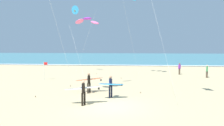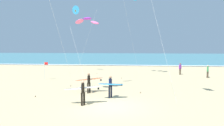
# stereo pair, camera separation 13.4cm
# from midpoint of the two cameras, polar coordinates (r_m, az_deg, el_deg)

# --- Properties ---
(ground_plane) EXTENTS (160.00, 160.00, 0.00)m
(ground_plane) POSITION_cam_midpoint_polar(r_m,az_deg,el_deg) (15.04, -0.39, -11.04)
(ground_plane) COLOR tan
(ocean_water) EXTENTS (160.00, 60.00, 0.08)m
(ocean_water) POSITION_cam_midpoint_polar(r_m,az_deg,el_deg) (73.27, 4.49, 1.54)
(ocean_water) COLOR teal
(ocean_water) RESTS_ON ground
(shoreline_foam) EXTENTS (160.00, 1.34, 0.01)m
(shoreline_foam) POSITION_cam_midpoint_polar(r_m,az_deg,el_deg) (43.65, 3.66, -0.55)
(shoreline_foam) COLOR white
(shoreline_foam) RESTS_ON ocean_water
(surfer_lead) EXTENTS (1.99, 1.10, 1.71)m
(surfer_lead) POSITION_cam_midpoint_polar(r_m,az_deg,el_deg) (17.04, -0.13, -5.57)
(surfer_lead) COLOR black
(surfer_lead) RESTS_ON ground
(surfer_trailing) EXTENTS (2.59, 1.16, 1.71)m
(surfer_trailing) POSITION_cam_midpoint_polar(r_m,az_deg,el_deg) (15.36, -7.19, -6.72)
(surfer_trailing) COLOR black
(surfer_trailing) RESTS_ON ground
(surfer_third) EXTENTS (2.44, 1.03, 1.71)m
(surfer_third) POSITION_cam_midpoint_polar(r_m,az_deg,el_deg) (19.08, -5.69, -4.47)
(surfer_third) COLOR black
(surfer_third) RESTS_ON ground
(kite_delta_cobalt_far) EXTENTS (3.95, 1.89, 9.72)m
(kite_delta_cobalt_far) POSITION_cam_midpoint_polar(r_m,az_deg,el_deg) (33.65, -9.03, 13.14)
(kite_delta_cobalt_far) COLOR #2D99DB
(kite_delta_cobalt_far) RESTS_ON ground
(kite_arc_violet_distant) EXTENTS (3.33, 3.39, 6.38)m
(kite_arc_violet_distant) POSITION_cam_midpoint_polar(r_m,az_deg,el_deg) (19.37, -6.12, 10.60)
(kite_arc_violet_distant) COLOR pink
(kite_arc_violet_distant) RESTS_ON ground
(bystander_green_top) EXTENTS (0.27, 0.48, 1.59)m
(bystander_green_top) POSITION_cam_midpoint_polar(r_m,az_deg,el_deg) (29.93, 23.33, -1.94)
(bystander_green_top) COLOR #4C3D2D
(bystander_green_top) RESTS_ON ground
(bystander_purple_top) EXTENTS (0.38, 0.37, 1.59)m
(bystander_purple_top) POSITION_cam_midpoint_polar(r_m,az_deg,el_deg) (31.79, 17.10, -1.40)
(bystander_purple_top) COLOR #4C3D2D
(bystander_purple_top) RESTS_ON ground
(lifeguard_flag) EXTENTS (0.45, 0.05, 2.10)m
(lifeguard_flag) POSITION_cam_midpoint_polar(r_m,az_deg,el_deg) (27.14, -16.59, -1.44)
(lifeguard_flag) COLOR silver
(lifeguard_flag) RESTS_ON ground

